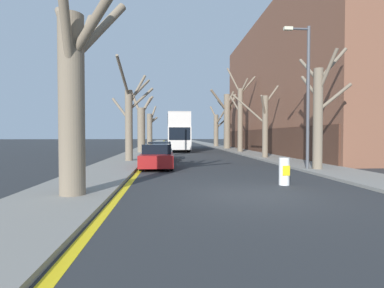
{
  "coord_description": "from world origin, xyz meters",
  "views": [
    {
      "loc": [
        -2.56,
        -9.02,
        1.84
      ],
      "look_at": [
        -0.09,
        22.12,
        0.96
      ],
      "focal_mm": 28.0,
      "sensor_mm": 36.0,
      "label": 1
    }
  ],
  "objects_px": {
    "street_tree_left_2": "(141,126)",
    "parked_car_0": "(157,157)",
    "street_tree_left_0": "(74,89)",
    "street_tree_right_4": "(216,129)",
    "street_tree_left_3": "(150,129)",
    "street_tree_right_0": "(319,112)",
    "street_tree_right_3": "(227,118)",
    "double_decker_bus": "(178,130)",
    "traffic_bollard": "(284,171)",
    "street_tree_right_2": "(240,116)",
    "street_tree_right_1": "(264,124)",
    "street_tree_left_1": "(130,117)",
    "parked_car_1": "(160,152)",
    "lamp_post": "(306,90)"
  },
  "relations": [
    {
      "from": "street_tree_left_2",
      "to": "double_decker_bus",
      "type": "relative_size",
      "value": 0.62
    },
    {
      "from": "street_tree_left_0",
      "to": "parked_car_0",
      "type": "height_order",
      "value": "street_tree_left_0"
    },
    {
      "from": "street_tree_right_1",
      "to": "street_tree_left_2",
      "type": "bearing_deg",
      "value": 141.7
    },
    {
      "from": "street_tree_left_0",
      "to": "street_tree_right_4",
      "type": "distance_m",
      "value": 41.01
    },
    {
      "from": "street_tree_left_3",
      "to": "parked_car_1",
      "type": "relative_size",
      "value": 1.38
    },
    {
      "from": "street_tree_right_1",
      "to": "parked_car_0",
      "type": "xyz_separation_m",
      "value": [
        -8.25,
        -6.41,
        -2.15
      ]
    },
    {
      "from": "street_tree_right_4",
      "to": "lamp_post",
      "type": "distance_m",
      "value": 33.52
    },
    {
      "from": "street_tree_right_1",
      "to": "street_tree_right_4",
      "type": "distance_m",
      "value": 25.22
    },
    {
      "from": "street_tree_left_2",
      "to": "street_tree_right_4",
      "type": "relative_size",
      "value": 1.01
    },
    {
      "from": "street_tree_right_0",
      "to": "lamp_post",
      "type": "distance_m",
      "value": 1.28
    },
    {
      "from": "street_tree_right_4",
      "to": "street_tree_left_0",
      "type": "bearing_deg",
      "value": -104.97
    },
    {
      "from": "street_tree_left_2",
      "to": "traffic_bollard",
      "type": "distance_m",
      "value": 22.08
    },
    {
      "from": "street_tree_right_3",
      "to": "double_decker_bus",
      "type": "relative_size",
      "value": 0.72
    },
    {
      "from": "street_tree_right_4",
      "to": "parked_car_0",
      "type": "distance_m",
      "value": 32.84
    },
    {
      "from": "street_tree_right_2",
      "to": "street_tree_right_4",
      "type": "height_order",
      "value": "street_tree_right_2"
    },
    {
      "from": "street_tree_left_0",
      "to": "street_tree_right_3",
      "type": "height_order",
      "value": "street_tree_right_3"
    },
    {
      "from": "street_tree_left_0",
      "to": "parked_car_1",
      "type": "xyz_separation_m",
      "value": [
        2.09,
        13.34,
        -2.52
      ]
    },
    {
      "from": "street_tree_right_1",
      "to": "traffic_bollard",
      "type": "xyz_separation_m",
      "value": [
        -3.32,
        -12.53,
        -2.28
      ]
    },
    {
      "from": "street_tree_right_0",
      "to": "double_decker_bus",
      "type": "bearing_deg",
      "value": 106.78
    },
    {
      "from": "street_tree_left_3",
      "to": "traffic_bollard",
      "type": "relative_size",
      "value": 6.16
    },
    {
      "from": "street_tree_left_0",
      "to": "street_tree_right_2",
      "type": "height_order",
      "value": "street_tree_right_2"
    },
    {
      "from": "street_tree_right_1",
      "to": "parked_car_1",
      "type": "height_order",
      "value": "street_tree_right_1"
    },
    {
      "from": "street_tree_left_1",
      "to": "street_tree_right_4",
      "type": "height_order",
      "value": "street_tree_right_4"
    },
    {
      "from": "street_tree_left_3",
      "to": "street_tree_right_2",
      "type": "bearing_deg",
      "value": -48.33
    },
    {
      "from": "street_tree_left_3",
      "to": "street_tree_right_0",
      "type": "distance_m",
      "value": 30.8
    },
    {
      "from": "street_tree_left_1",
      "to": "double_decker_bus",
      "type": "bearing_deg",
      "value": 76.24
    },
    {
      "from": "street_tree_right_0",
      "to": "parked_car_0",
      "type": "relative_size",
      "value": 1.61
    },
    {
      "from": "street_tree_right_4",
      "to": "parked_car_0",
      "type": "xyz_separation_m",
      "value": [
        -8.51,
        -31.63,
        -2.36
      ]
    },
    {
      "from": "street_tree_right_2",
      "to": "street_tree_right_4",
      "type": "xyz_separation_m",
      "value": [
        0.07,
        16.4,
        -1.02
      ]
    },
    {
      "from": "street_tree_left_1",
      "to": "double_decker_bus",
      "type": "height_order",
      "value": "street_tree_left_1"
    },
    {
      "from": "parked_car_0",
      "to": "lamp_post",
      "type": "height_order",
      "value": "lamp_post"
    },
    {
      "from": "street_tree_left_1",
      "to": "street_tree_right_1",
      "type": "xyz_separation_m",
      "value": [
        10.27,
        2.36,
        -0.31
      ]
    },
    {
      "from": "traffic_bollard",
      "to": "street_tree_right_2",
      "type": "bearing_deg",
      "value": 80.7
    },
    {
      "from": "street_tree_left_0",
      "to": "parked_car_1",
      "type": "relative_size",
      "value": 1.43
    },
    {
      "from": "street_tree_right_4",
      "to": "street_tree_right_0",
      "type": "bearing_deg",
      "value": -90.23
    },
    {
      "from": "street_tree_right_0",
      "to": "street_tree_right_3",
      "type": "xyz_separation_m",
      "value": [
        0.15,
        25.05,
        1.11
      ]
    },
    {
      "from": "street_tree_left_3",
      "to": "street_tree_right_4",
      "type": "xyz_separation_m",
      "value": [
        10.53,
        4.66,
        0.23
      ]
    },
    {
      "from": "street_tree_left_0",
      "to": "street_tree_right_4",
      "type": "height_order",
      "value": "street_tree_right_4"
    },
    {
      "from": "street_tree_left_1",
      "to": "traffic_bollard",
      "type": "relative_size",
      "value": 6.57
    },
    {
      "from": "street_tree_left_3",
      "to": "parked_car_0",
      "type": "relative_size",
      "value": 1.58
    },
    {
      "from": "street_tree_right_4",
      "to": "street_tree_left_1",
      "type": "bearing_deg",
      "value": -110.89
    },
    {
      "from": "double_decker_bus",
      "to": "street_tree_right_4",
      "type": "bearing_deg",
      "value": 60.69
    },
    {
      "from": "lamp_post",
      "to": "traffic_bollard",
      "type": "height_order",
      "value": "lamp_post"
    },
    {
      "from": "street_tree_left_1",
      "to": "parked_car_0",
      "type": "height_order",
      "value": "street_tree_left_1"
    },
    {
      "from": "street_tree_left_2",
      "to": "parked_car_0",
      "type": "xyz_separation_m",
      "value": [
        2.17,
        -14.64,
        -2.23
      ]
    },
    {
      "from": "street_tree_left_3",
      "to": "street_tree_right_0",
      "type": "xyz_separation_m",
      "value": [
        10.39,
        -29.0,
        0.3
      ]
    },
    {
      "from": "street_tree_right_3",
      "to": "traffic_bollard",
      "type": "relative_size",
      "value": 7.79
    },
    {
      "from": "street_tree_left_1",
      "to": "street_tree_right_0",
      "type": "xyz_separation_m",
      "value": [
        10.39,
        -6.08,
        -0.03
      ]
    },
    {
      "from": "street_tree_left_0",
      "to": "street_tree_right_1",
      "type": "xyz_separation_m",
      "value": [
        10.34,
        14.41,
        -0.38
      ]
    },
    {
      "from": "street_tree_right_2",
      "to": "traffic_bollard",
      "type": "relative_size",
      "value": 9.28
    }
  ]
}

